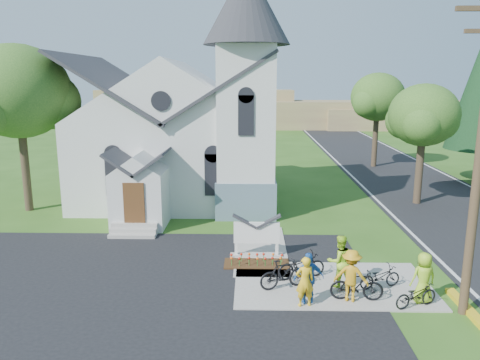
{
  "coord_description": "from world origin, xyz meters",
  "views": [
    {
      "loc": [
        -1.48,
        -15.28,
        7.3
      ],
      "look_at": [
        -1.93,
        5.0,
        2.89
      ],
      "focal_mm": 35.0,
      "sensor_mm": 36.0,
      "label": 1
    }
  ],
  "objects_px": {
    "bike_0": "(301,266)",
    "cyclist_2": "(309,278)",
    "cyclist_1": "(339,261)",
    "cyclist_3": "(351,275)",
    "church_sign": "(257,233)",
    "bike_3": "(357,285)",
    "bike_4": "(416,295)",
    "cyclist_0": "(305,281)",
    "bike_2": "(380,277)",
    "cyclist_4": "(424,278)",
    "bike_1": "(284,274)"
  },
  "relations": [
    {
      "from": "church_sign",
      "to": "bike_0",
      "type": "bearing_deg",
      "value": -53.99
    },
    {
      "from": "bike_2",
      "to": "cyclist_3",
      "type": "distance_m",
      "value": 1.65
    },
    {
      "from": "cyclist_1",
      "to": "cyclist_2",
      "type": "bearing_deg",
      "value": 29.07
    },
    {
      "from": "bike_1",
      "to": "cyclist_4",
      "type": "xyz_separation_m",
      "value": [
        4.51,
        -0.93,
        0.32
      ]
    },
    {
      "from": "cyclist_1",
      "to": "cyclist_3",
      "type": "bearing_deg",
      "value": 81.85
    },
    {
      "from": "church_sign",
      "to": "cyclist_1",
      "type": "height_order",
      "value": "cyclist_1"
    },
    {
      "from": "cyclist_2",
      "to": "bike_3",
      "type": "bearing_deg",
      "value": 177.86
    },
    {
      "from": "bike_0",
      "to": "bike_3",
      "type": "relative_size",
      "value": 1.06
    },
    {
      "from": "bike_2",
      "to": "bike_4",
      "type": "relative_size",
      "value": 1.01
    },
    {
      "from": "cyclist_0",
      "to": "bike_3",
      "type": "relative_size",
      "value": 0.96
    },
    {
      "from": "cyclist_2",
      "to": "bike_4",
      "type": "relative_size",
      "value": 1.11
    },
    {
      "from": "bike_0",
      "to": "bike_1",
      "type": "distance_m",
      "value": 1.13
    },
    {
      "from": "cyclist_2",
      "to": "bike_4",
      "type": "height_order",
      "value": "cyclist_2"
    },
    {
      "from": "cyclist_2",
      "to": "bike_2",
      "type": "height_order",
      "value": "cyclist_2"
    },
    {
      "from": "cyclist_1",
      "to": "bike_3",
      "type": "distance_m",
      "value": 1.25
    },
    {
      "from": "cyclist_0",
      "to": "cyclist_2",
      "type": "height_order",
      "value": "cyclist_2"
    },
    {
      "from": "bike_1",
      "to": "bike_2",
      "type": "relative_size",
      "value": 1.14
    },
    {
      "from": "church_sign",
      "to": "cyclist_3",
      "type": "distance_m",
      "value": 5.03
    },
    {
      "from": "cyclist_0",
      "to": "bike_2",
      "type": "bearing_deg",
      "value": -165.09
    },
    {
      "from": "bike_0",
      "to": "bike_2",
      "type": "bearing_deg",
      "value": -124.57
    },
    {
      "from": "cyclist_3",
      "to": "bike_3",
      "type": "bearing_deg",
      "value": -160.8
    },
    {
      "from": "church_sign",
      "to": "cyclist_3",
      "type": "height_order",
      "value": "cyclist_3"
    },
    {
      "from": "bike_3",
      "to": "bike_2",
      "type": "bearing_deg",
      "value": -42.69
    },
    {
      "from": "church_sign",
      "to": "cyclist_3",
      "type": "relative_size",
      "value": 1.25
    },
    {
      "from": "church_sign",
      "to": "bike_2",
      "type": "distance_m",
      "value": 5.29
    },
    {
      "from": "church_sign",
      "to": "cyclist_1",
      "type": "relative_size",
      "value": 1.16
    },
    {
      "from": "cyclist_3",
      "to": "cyclist_4",
      "type": "relative_size",
      "value": 1.03
    },
    {
      "from": "bike_1",
      "to": "cyclist_1",
      "type": "bearing_deg",
      "value": -102.75
    },
    {
      "from": "bike_1",
      "to": "cyclist_2",
      "type": "distance_m",
      "value": 1.33
    },
    {
      "from": "bike_4",
      "to": "cyclist_0",
      "type": "bearing_deg",
      "value": 68.19
    },
    {
      "from": "church_sign",
      "to": "bike_1",
      "type": "bearing_deg",
      "value": -73.55
    },
    {
      "from": "cyclist_2",
      "to": "bike_3",
      "type": "relative_size",
      "value": 0.98
    },
    {
      "from": "cyclist_1",
      "to": "cyclist_4",
      "type": "bearing_deg",
      "value": 137.49
    },
    {
      "from": "cyclist_3",
      "to": "bike_4",
      "type": "relative_size",
      "value": 1.13
    },
    {
      "from": "bike_0",
      "to": "cyclist_2",
      "type": "distance_m",
      "value": 1.98
    },
    {
      "from": "bike_0",
      "to": "cyclist_2",
      "type": "xyz_separation_m",
      "value": [
        0.03,
        -1.94,
        0.38
      ]
    },
    {
      "from": "bike_2",
      "to": "cyclist_1",
      "type": "bearing_deg",
      "value": 67.07
    },
    {
      "from": "cyclist_4",
      "to": "church_sign",
      "type": "bearing_deg",
      "value": -46.74
    },
    {
      "from": "cyclist_1",
      "to": "bike_2",
      "type": "xyz_separation_m",
      "value": [
        1.42,
        -0.13,
        -0.53
      ]
    },
    {
      "from": "bike_2",
      "to": "cyclist_0",
      "type": "bearing_deg",
      "value": 98.86
    },
    {
      "from": "cyclist_1",
      "to": "cyclist_2",
      "type": "xyz_separation_m",
      "value": [
        -1.24,
        -1.31,
        -0.08
      ]
    },
    {
      "from": "cyclist_3",
      "to": "bike_1",
      "type": "bearing_deg",
      "value": -4.76
    },
    {
      "from": "bike_0",
      "to": "cyclist_3",
      "type": "distance_m",
      "value": 2.31
    },
    {
      "from": "bike_2",
      "to": "cyclist_3",
      "type": "height_order",
      "value": "cyclist_3"
    },
    {
      "from": "bike_0",
      "to": "cyclist_0",
      "type": "bearing_deg",
      "value": 157.97
    },
    {
      "from": "cyclist_1",
      "to": "cyclist_3",
      "type": "distance_m",
      "value": 1.13
    },
    {
      "from": "cyclist_1",
      "to": "cyclist_3",
      "type": "xyz_separation_m",
      "value": [
        0.18,
        -1.12,
        -0.06
      ]
    },
    {
      "from": "cyclist_1",
      "to": "bike_1",
      "type": "bearing_deg",
      "value": -10.28
    },
    {
      "from": "cyclist_0",
      "to": "bike_1",
      "type": "xyz_separation_m",
      "value": [
        -0.58,
        1.28,
        -0.3
      ]
    },
    {
      "from": "bike_1",
      "to": "bike_2",
      "type": "height_order",
      "value": "bike_1"
    }
  ]
}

